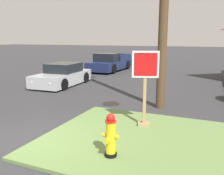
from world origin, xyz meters
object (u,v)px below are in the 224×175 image
object	(u,v)px
parked_sedan_silver	(63,76)
stop_sign	(145,89)
manhole_cover	(111,104)
fire_hydrant	(111,136)
pickup_truck_navy	(110,63)

from	to	relation	value
parked_sedan_silver	stop_sign	bearing A→B (deg)	-37.59
manhole_cover	parked_sedan_silver	xyz separation A→B (m)	(-4.26, 2.72, 0.53)
fire_hydrant	stop_sign	size ratio (longest dim) A/B	0.44
manhole_cover	pickup_truck_navy	distance (m)	10.46
stop_sign	pickup_truck_navy	distance (m)	13.25
fire_hydrant	manhole_cover	size ratio (longest dim) A/B	1.41
parked_sedan_silver	pickup_truck_navy	bearing A→B (deg)	90.39
fire_hydrant	pickup_truck_navy	world-z (taller)	pickup_truck_navy
stop_sign	parked_sedan_silver	xyz separation A→B (m)	(-6.28, 4.84, -0.65)
stop_sign	parked_sedan_silver	size ratio (longest dim) A/B	0.54
stop_sign	manhole_cover	xyz separation A→B (m)	(-2.03, 2.11, -1.18)
pickup_truck_navy	stop_sign	bearing A→B (deg)	-61.45
manhole_cover	parked_sedan_silver	bearing A→B (deg)	147.38
manhole_cover	pickup_truck_navy	world-z (taller)	pickup_truck_navy
stop_sign	pickup_truck_navy	xyz separation A→B (m)	(-6.33, 11.63, -0.57)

